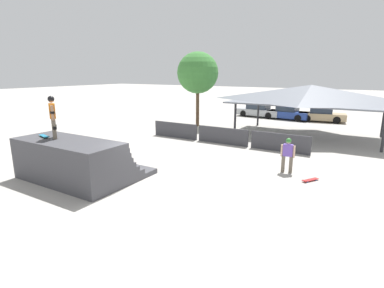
{
  "coord_description": "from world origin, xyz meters",
  "views": [
    {
      "loc": [
        7.16,
        -8.98,
        4.46
      ],
      "look_at": [
        -0.41,
        3.43,
        0.97
      ],
      "focal_mm": 28.0,
      "sensor_mm": 36.0,
      "label": 1
    }
  ],
  "objects_px": {
    "tree_beside_pavilion": "(198,73)",
    "parked_car_blue": "(288,113)",
    "skateboard_on_ground": "(310,180)",
    "parked_car_silver": "(259,111)",
    "parked_car_tan": "(322,115)",
    "bystander_walking": "(288,152)",
    "skater_on_deck": "(53,114)",
    "skateboard_on_deck": "(44,136)"
  },
  "relations": [
    {
      "from": "tree_beside_pavilion",
      "to": "parked_car_blue",
      "type": "bearing_deg",
      "value": 54.16
    },
    {
      "from": "skateboard_on_ground",
      "to": "tree_beside_pavilion",
      "type": "xyz_separation_m",
      "value": [
        -10.73,
        8.96,
        4.34
      ]
    },
    {
      "from": "parked_car_blue",
      "to": "parked_car_silver",
      "type": "bearing_deg",
      "value": -178.74
    },
    {
      "from": "parked_car_tan",
      "to": "parked_car_silver",
      "type": "bearing_deg",
      "value": 171.36
    },
    {
      "from": "bystander_walking",
      "to": "skater_on_deck",
      "type": "bearing_deg",
      "value": 28.96
    },
    {
      "from": "bystander_walking",
      "to": "parked_car_silver",
      "type": "height_order",
      "value": "bystander_walking"
    },
    {
      "from": "skateboard_on_deck",
      "to": "bystander_walking",
      "type": "height_order",
      "value": "skateboard_on_deck"
    },
    {
      "from": "skater_on_deck",
      "to": "tree_beside_pavilion",
      "type": "height_order",
      "value": "tree_beside_pavilion"
    },
    {
      "from": "parked_car_silver",
      "to": "skateboard_on_deck",
      "type": "bearing_deg",
      "value": -89.09
    },
    {
      "from": "bystander_walking",
      "to": "tree_beside_pavilion",
      "type": "xyz_separation_m",
      "value": [
        -9.58,
        8.31,
        3.46
      ]
    },
    {
      "from": "parked_car_silver",
      "to": "parked_car_tan",
      "type": "height_order",
      "value": "same"
    },
    {
      "from": "skateboard_on_ground",
      "to": "parked_car_blue",
      "type": "relative_size",
      "value": 0.2
    },
    {
      "from": "bystander_walking",
      "to": "skateboard_on_ground",
      "type": "relative_size",
      "value": 1.98
    },
    {
      "from": "skateboard_on_ground",
      "to": "tree_beside_pavilion",
      "type": "relative_size",
      "value": 0.13
    },
    {
      "from": "skateboard_on_ground",
      "to": "skateboard_on_deck",
      "type": "bearing_deg",
      "value": -29.71
    },
    {
      "from": "skater_on_deck",
      "to": "skateboard_on_ground",
      "type": "distance_m",
      "value": 11.07
    },
    {
      "from": "skater_on_deck",
      "to": "parked_car_silver",
      "type": "height_order",
      "value": "skater_on_deck"
    },
    {
      "from": "parked_car_tan",
      "to": "bystander_walking",
      "type": "bearing_deg",
      "value": -95.21
    },
    {
      "from": "skater_on_deck",
      "to": "parked_car_tan",
      "type": "bearing_deg",
      "value": 105.74
    },
    {
      "from": "parked_car_blue",
      "to": "parked_car_tan",
      "type": "distance_m",
      "value": 3.01
    },
    {
      "from": "parked_car_silver",
      "to": "parked_car_tan",
      "type": "distance_m",
      "value": 5.99
    },
    {
      "from": "parked_car_blue",
      "to": "parked_car_tan",
      "type": "height_order",
      "value": "same"
    },
    {
      "from": "skateboard_on_deck",
      "to": "parked_car_tan",
      "type": "height_order",
      "value": "skateboard_on_deck"
    },
    {
      "from": "skateboard_on_deck",
      "to": "parked_car_tan",
      "type": "distance_m",
      "value": 23.68
    },
    {
      "from": "skateboard_on_ground",
      "to": "tree_beside_pavilion",
      "type": "height_order",
      "value": "tree_beside_pavilion"
    },
    {
      "from": "skateboard_on_deck",
      "to": "skater_on_deck",
      "type": "bearing_deg",
      "value": 31.04
    },
    {
      "from": "skater_on_deck",
      "to": "parked_car_tan",
      "type": "relative_size",
      "value": 0.42
    },
    {
      "from": "skateboard_on_deck",
      "to": "skateboard_on_ground",
      "type": "relative_size",
      "value": 1.05
    },
    {
      "from": "skateboard_on_deck",
      "to": "parked_car_blue",
      "type": "relative_size",
      "value": 0.21
    },
    {
      "from": "skateboard_on_ground",
      "to": "parked_car_silver",
      "type": "height_order",
      "value": "parked_car_silver"
    },
    {
      "from": "parked_car_tan",
      "to": "tree_beside_pavilion",
      "type": "bearing_deg",
      "value": -145.71
    },
    {
      "from": "skateboard_on_ground",
      "to": "parked_car_tan",
      "type": "bearing_deg",
      "value": -140.98
    },
    {
      "from": "skateboard_on_deck",
      "to": "parked_car_silver",
      "type": "distance_m",
      "value": 22.43
    },
    {
      "from": "tree_beside_pavilion",
      "to": "parked_car_blue",
      "type": "relative_size",
      "value": 1.47
    },
    {
      "from": "skater_on_deck",
      "to": "skateboard_on_ground",
      "type": "bearing_deg",
      "value": 62.95
    },
    {
      "from": "bystander_walking",
      "to": "parked_car_blue",
      "type": "relative_size",
      "value": 0.39
    },
    {
      "from": "parked_car_blue",
      "to": "parked_car_tan",
      "type": "relative_size",
      "value": 0.97
    },
    {
      "from": "skateboard_on_deck",
      "to": "skateboard_on_ground",
      "type": "distance_m",
      "value": 11.41
    },
    {
      "from": "skater_on_deck",
      "to": "parked_car_tan",
      "type": "distance_m",
      "value": 23.44
    },
    {
      "from": "skater_on_deck",
      "to": "tree_beside_pavilion",
      "type": "xyz_separation_m",
      "value": [
        -1.35,
        14.18,
        1.62
      ]
    },
    {
      "from": "bystander_walking",
      "to": "parked_car_blue",
      "type": "distance_m",
      "value": 16.56
    },
    {
      "from": "parked_car_blue",
      "to": "skateboard_on_deck",
      "type": "bearing_deg",
      "value": -96.37
    }
  ]
}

